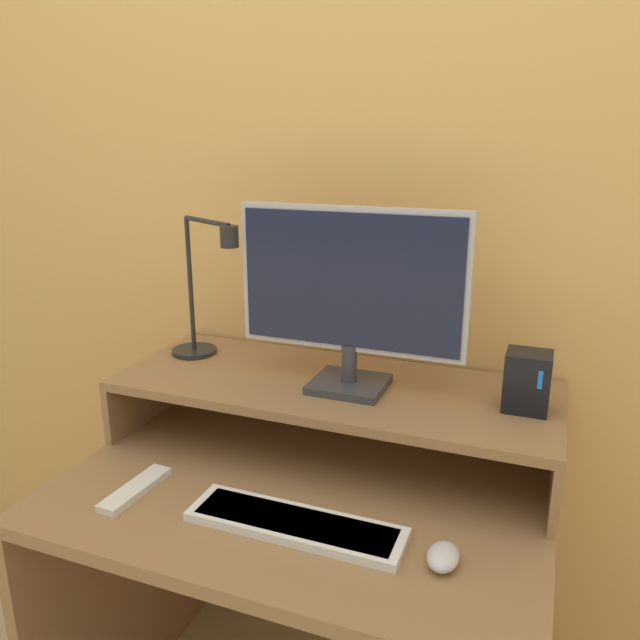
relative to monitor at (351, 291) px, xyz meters
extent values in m
cube|color=#E5AD60|center=(-0.05, 0.25, 0.13)|extent=(6.00, 0.05, 2.50)
cube|color=olive|center=(-0.05, -0.15, -0.41)|extent=(1.03, 0.74, 0.03)
cube|color=olive|center=(-0.54, -0.15, -0.77)|extent=(0.03, 0.74, 0.70)
cube|color=olive|center=(-0.55, 0.02, -0.32)|extent=(0.02, 0.40, 0.14)
cube|color=olive|center=(0.46, 0.02, -0.32)|extent=(0.02, 0.40, 0.14)
cube|color=olive|center=(-0.05, 0.02, -0.24)|extent=(1.03, 0.40, 0.02)
cube|color=#38383D|center=(0.00, 0.00, -0.22)|extent=(0.17, 0.15, 0.02)
cylinder|color=#38383D|center=(0.00, 0.00, -0.17)|extent=(0.04, 0.04, 0.09)
cube|color=#B7B7BC|center=(0.00, 0.00, 0.02)|extent=(0.52, 0.02, 0.32)
cube|color=#191E38|center=(0.00, -0.01, 0.02)|extent=(0.50, 0.01, 0.30)
cylinder|color=black|center=(-0.46, 0.07, -0.22)|extent=(0.12, 0.12, 0.01)
cylinder|color=black|center=(-0.46, 0.07, -0.04)|extent=(0.01, 0.01, 0.35)
cylinder|color=black|center=(-0.38, 0.03, 0.13)|extent=(0.18, 0.10, 0.01)
cylinder|color=black|center=(-0.29, -0.01, 0.11)|extent=(0.04, 0.04, 0.05)
cube|color=black|center=(0.38, 0.02, -0.16)|extent=(0.09, 0.08, 0.13)
cube|color=#1972F2|center=(0.41, -0.02, -0.14)|extent=(0.01, 0.00, 0.04)
cube|color=white|center=(0.00, -0.32, -0.38)|extent=(0.42, 0.12, 0.02)
cube|color=silver|center=(0.00, -0.32, -0.38)|extent=(0.39, 0.09, 0.01)
ellipsoid|color=silver|center=(0.29, -0.33, -0.38)|extent=(0.06, 0.08, 0.03)
cube|color=white|center=(-0.36, -0.33, -0.38)|extent=(0.06, 0.19, 0.02)
camera|label=1|loc=(0.42, -1.26, 0.33)|focal=35.00mm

